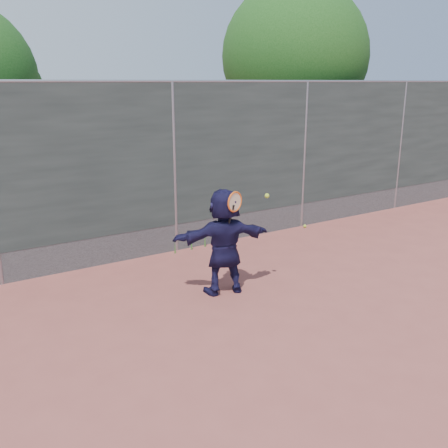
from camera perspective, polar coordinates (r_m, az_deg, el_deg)
ground at (r=6.56m, az=8.90°, el=-11.39°), size 80.00×80.00×0.00m
player at (r=7.18m, az=0.00°, el=-2.00°), size 1.51×0.78×1.56m
ball_ground at (r=10.74m, az=9.23°, el=-0.24°), size 0.07×0.07×0.07m
fence at (r=8.87m, az=-5.71°, el=6.73°), size 20.00×0.06×3.03m
swing_action at (r=6.90m, az=1.60°, el=2.49°), size 0.70×0.16×0.51m
tree_right at (r=13.26m, az=8.56°, el=17.95°), size 3.78×3.60×5.39m
weed_clump at (r=9.24m, az=-3.51°, el=-2.09°), size 0.68×0.07×0.30m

